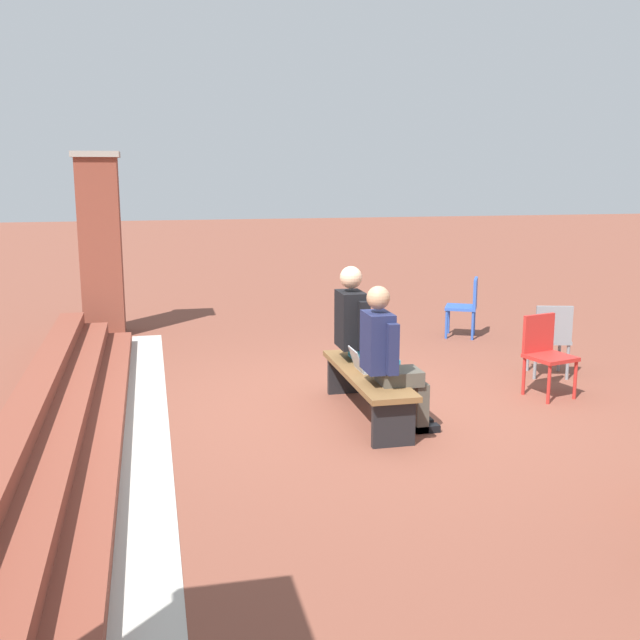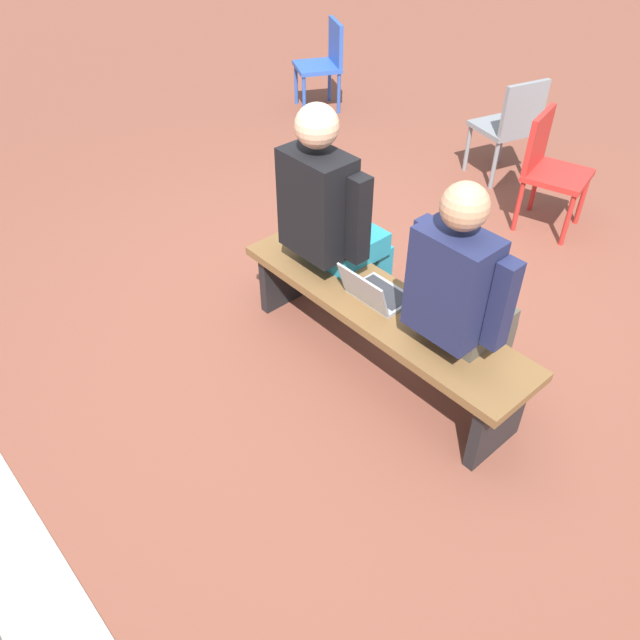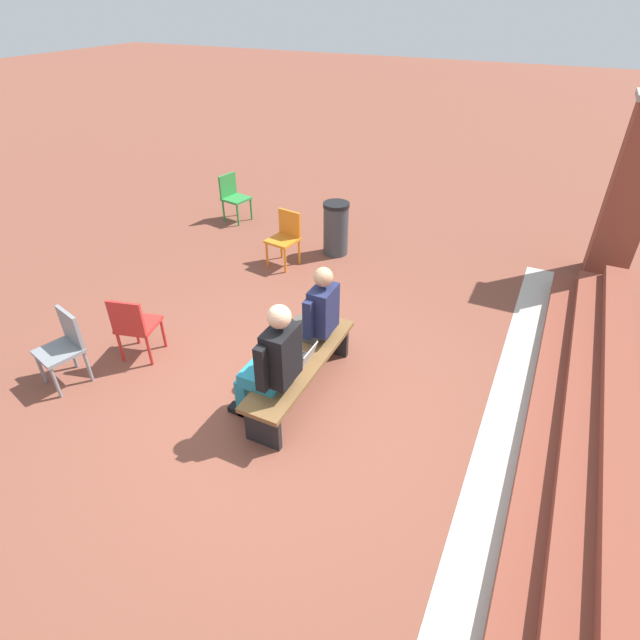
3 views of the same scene
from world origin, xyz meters
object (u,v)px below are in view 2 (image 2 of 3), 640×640
person_student (463,297)px  plastic_chair_near_bench_left (549,165)px  person_adult (332,217)px  plastic_chair_far_right (510,123)px  bench (380,316)px  plastic_chair_foreground (325,60)px  laptop (374,292)px

person_student → plastic_chair_near_bench_left: 2.08m
person_adult → plastic_chair_far_right: 2.40m
plastic_chair_far_right → plastic_chair_near_bench_left: bearing=146.3°
plastic_chair_far_right → plastic_chair_near_bench_left: same height
person_adult → plastic_chair_near_bench_left: person_adult is taller
bench → person_student: 0.57m
bench → plastic_chair_foreground: 3.87m
person_student → plastic_chair_far_right: bearing=-60.3°
laptop → bench: bearing=-162.8°
laptop → plastic_chair_far_right: 2.58m
person_student → plastic_chair_foreground: (3.51, -2.29, -0.23)m
plastic_chair_near_bench_left → plastic_chair_foreground: size_ratio=1.00×
bench → laptop: 0.15m
person_adult → plastic_chair_near_bench_left: bearing=-95.3°
person_student → person_adult: size_ratio=0.96×
laptop → plastic_chair_near_bench_left: bearing=-83.1°
person_student → plastic_chair_far_right: person_student is taller
plastic_chair_far_right → plastic_chair_near_bench_left: size_ratio=1.00×
laptop → plastic_chair_near_bench_left: size_ratio=0.38×
person_adult → plastic_chair_near_bench_left: (-0.18, -1.94, -0.26)m
plastic_chair_foreground → plastic_chair_near_bench_left: bearing=172.9°
person_student → person_adult: (0.90, -0.00, 0.03)m
bench → plastic_chair_far_right: (0.90, -2.42, 0.13)m
person_adult → plastic_chair_near_bench_left: 1.96m
person_student → laptop: (0.48, 0.08, -0.21)m
plastic_chair_near_bench_left → plastic_chair_far_right: bearing=-33.7°
bench → person_student: size_ratio=1.35×
plastic_chair_far_right → plastic_chair_foreground: (2.17, 0.06, 0.00)m
plastic_chair_near_bench_left → person_student: bearing=110.4°
plastic_chair_far_right → laptop: bearing=109.5°
bench → person_adult: size_ratio=1.29×
laptop → plastic_chair_foreground: plastic_chair_foreground is taller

